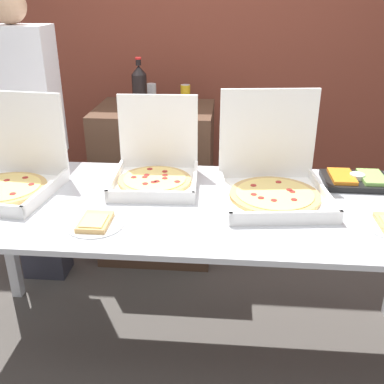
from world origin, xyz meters
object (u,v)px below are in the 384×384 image
veggie_tray (357,180)px  soda_can_silver (152,93)px  paper_plate_front_center (95,223)px  person_guest_plaid (29,141)px  soda_bottle (139,87)px  soda_can_colored (185,94)px  pizza_box_near_left (156,168)px  pizza_box_far_left (9,175)px  pizza_box_near_right (273,180)px

veggie_tray → soda_can_silver: 1.54m
paper_plate_front_center → soda_can_silver: soda_can_silver is taller
soda_can_silver → person_guest_plaid: person_guest_plaid is taller
soda_bottle → soda_can_colored: (0.28, 0.18, -0.08)m
pizza_box_near_left → veggie_tray: pizza_box_near_left is taller
veggie_tray → soda_bottle: 1.47m
soda_can_silver → pizza_box_near_left: bearing=-79.7°
soda_can_silver → soda_can_colored: 0.24m
soda_bottle → soda_can_colored: soda_bottle is taller
pizza_box_near_left → person_guest_plaid: (-0.85, 0.46, -0.03)m
pizza_box_far_left → soda_bottle: bearing=71.0°
soda_bottle → pizza_box_near_left: bearing=-74.5°
pizza_box_near_right → pizza_box_far_left: size_ratio=1.07×
pizza_box_near_left → person_guest_plaid: person_guest_plaid is taller
veggie_tray → person_guest_plaid: bearing=167.6°
pizza_box_far_left → soda_can_silver: bearing=73.1°
pizza_box_far_left → person_guest_plaid: bearing=111.4°
pizza_box_near_right → soda_can_silver: 1.37m
soda_can_silver → person_guest_plaid: size_ratio=0.07×
paper_plate_front_center → person_guest_plaid: (-0.67, 0.94, 0.03)m
veggie_tray → soda_can_silver: bearing=140.9°
soda_can_silver → person_guest_plaid: bearing=-140.2°
paper_plate_front_center → person_guest_plaid: bearing=125.7°
pizza_box_near_right → pizza_box_far_left: bearing=174.9°
soda_can_silver → paper_plate_front_center: bearing=-89.7°
soda_bottle → soda_can_silver: 0.22m
veggie_tray → soda_can_colored: (-0.94, 0.94, 0.21)m
pizza_box_far_left → soda_can_silver: pizza_box_far_left is taller
pizza_box_near_right → soda_can_colored: bearing=108.0°
pizza_box_near_left → paper_plate_front_center: size_ratio=1.87×
paper_plate_front_center → soda_bottle: 1.33m
pizza_box_far_left → paper_plate_front_center: (0.50, -0.32, -0.07)m
soda_can_silver → soda_can_colored: same height
paper_plate_front_center → soda_can_colored: (0.23, 1.47, 0.22)m
pizza_box_far_left → soda_bottle: soda_bottle is taller
pizza_box_near_right → pizza_box_far_left: 1.25m
paper_plate_front_center → pizza_box_near_right: bearing=25.5°
pizza_box_near_right → person_guest_plaid: person_guest_plaid is taller
soda_bottle → person_guest_plaid: person_guest_plaid is taller
pizza_box_near_right → person_guest_plaid: 1.53m
pizza_box_far_left → paper_plate_front_center: size_ratio=2.13×
pizza_box_near_left → soda_can_colored: pizza_box_near_left is taller
veggie_tray → soda_can_silver: (-1.18, 0.96, 0.21)m
soda_can_silver → soda_can_colored: bearing=-5.1°
veggie_tray → soda_bottle: soda_bottle is taller
veggie_tray → person_guest_plaid: person_guest_plaid is taller
pizza_box_far_left → veggie_tray: (1.68, 0.21, -0.06)m
pizza_box_near_left → veggie_tray: 1.00m
person_guest_plaid → paper_plate_front_center: bearing=125.7°
soda_bottle → soda_can_colored: size_ratio=2.61×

